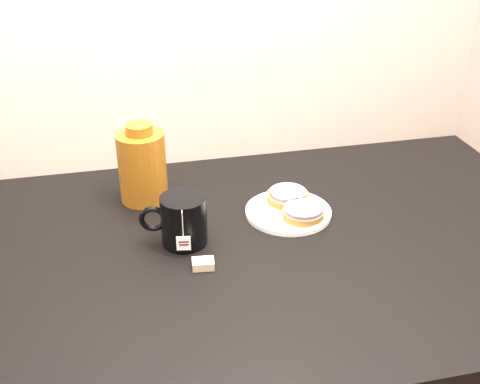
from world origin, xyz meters
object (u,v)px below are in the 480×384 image
Objects in this scene: bagel_back at (288,196)px; bagel_package at (142,166)px; mug at (183,220)px; table at (276,272)px; bagel_front at (303,213)px; plate at (288,211)px; teabag_pouch at (203,264)px.

bagel_package is at bearing 162.16° from bagel_back.
table is at bearing -2.03° from mug.
mug reaches higher than bagel_front.
bagel_front is 0.29m from mug.
table is 0.15m from plate.
table is 0.25m from mug.
bagel_back is at bearing 40.79° from teabag_pouch.
table is at bearing -117.93° from plate.
table is 6.86× the size of plate.
bagel_front reaches higher than plate.
bagel_package is (-0.09, 0.32, 0.08)m from teabag_pouch.
bagel_back is (0.07, 0.15, 0.11)m from table.
teabag_pouch is at bearing -139.21° from bagel_back.
bagel_package is (-0.27, 0.26, 0.17)m from table.
table is 9.03× the size of mug.
mug is (-0.26, -0.06, 0.05)m from plate.
mug is at bearing -175.09° from bagel_front.
bagel_back is 0.92× the size of bagel_front.
plate is at bearing -25.13° from bagel_package.
table is 0.41m from bagel_package.
bagel_back is 0.64× the size of bagel_package.
teabag_pouch is (-0.18, -0.06, 0.09)m from table.
teabag_pouch is at bearing -161.19° from table.
mug is at bearing -166.06° from plate.
bagel_front is (0.02, -0.04, 0.02)m from plate.
plate is 0.27m from mug.
bagel_back reaches higher than table.
bagel_front is at bearing -60.22° from plate.
bagel_package is at bearing 105.85° from teabag_pouch.
table is 0.15m from bagel_front.
plate is at bearing 62.07° from table.
table is 7.06× the size of bagel_package.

